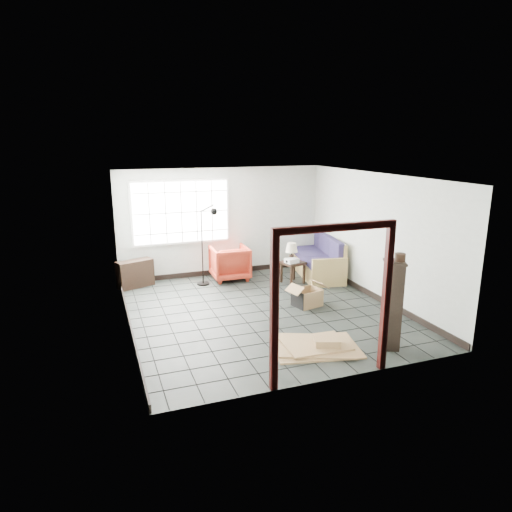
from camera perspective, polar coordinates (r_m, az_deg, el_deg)
name	(u,v)px	position (r m, az deg, el deg)	size (l,w,h in m)	color
ground	(262,311)	(8.93, 0.74, -6.93)	(5.50, 5.50, 0.00)	black
room_shell	(262,226)	(8.49, 0.71, 3.75)	(5.02, 5.52, 2.61)	#B2B9B1
window_panel	(181,212)	(10.79, -9.35, 5.43)	(2.32, 0.08, 1.52)	silver
doorway_trim	(334,284)	(6.16, 9.68, -3.50)	(1.80, 0.08, 2.20)	black
futon_sofa	(318,260)	(11.37, 7.79, -0.48)	(1.19, 2.30, 0.97)	#9D7E47
armchair	(230,261)	(10.85, -3.31, -0.64)	(0.85, 0.80, 0.87)	maroon
side_table	(293,265)	(10.55, 4.62, -1.18)	(0.57, 0.57, 0.51)	black
table_lamp	(292,248)	(10.50, 4.48, 0.95)	(0.31, 0.31, 0.43)	black
projector	(292,261)	(10.42, 4.48, -0.58)	(0.32, 0.28, 0.10)	silver
floor_lamp	(208,243)	(10.33, -6.01, 1.67)	(0.49, 0.33, 1.85)	black
console_shelf	(135,274)	(10.63, -14.86, -2.14)	(0.85, 0.57, 0.62)	black
tall_shelf	(392,304)	(7.53, 16.61, -5.80)	(0.43, 0.48, 1.43)	black
pot	(400,257)	(7.33, 17.58, -0.16)	(0.20, 0.20, 0.12)	black
open_box	(307,297)	(9.23, 6.40, -5.16)	(0.90, 0.59, 0.47)	olive
cardboard_pile	(317,345)	(7.50, 7.67, -11.01)	(1.51, 1.26, 0.20)	olive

